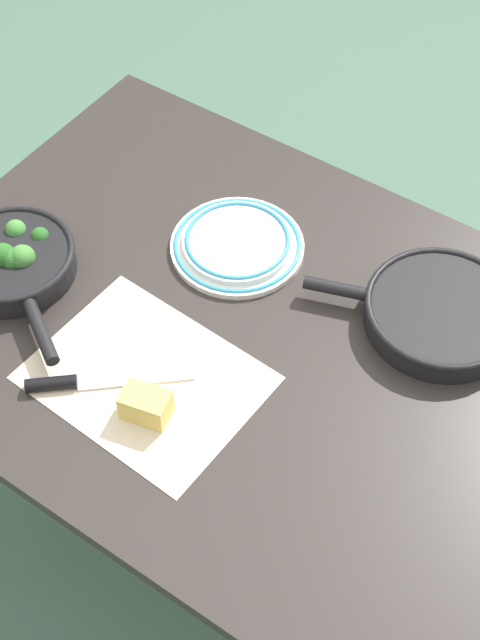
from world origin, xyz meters
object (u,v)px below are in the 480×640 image
at_px(grater_knife, 86,382).
at_px(dinner_plate_stack, 237,244).
at_px(skillet_eggs, 440,313).
at_px(cheese_block, 146,405).
at_px(skillet_broccoli, 12,261).

distance_m(grater_knife, dinner_plate_stack, 0.40).
distance_m(skillet_eggs, cheese_block, 0.54).
bearing_deg(skillet_broccoli, skillet_eggs, 56.61).
xyz_separation_m(grater_knife, dinner_plate_stack, (-0.03, -0.40, 0.00)).
relative_size(skillet_broccoli, grater_knife, 1.50).
relative_size(grater_knife, cheese_block, 2.63).
distance_m(skillet_broccoli, cheese_block, 0.41).
xyz_separation_m(skillet_eggs, dinner_plate_stack, (0.39, 0.06, -0.01)).
height_order(grater_knife, cheese_block, cheese_block).
xyz_separation_m(skillet_broccoli, cheese_block, (-0.39, 0.11, -0.00)).
distance_m(skillet_broccoli, dinner_plate_stack, 0.41).
bearing_deg(cheese_block, skillet_broccoli, -15.10).
xyz_separation_m(skillet_broccoli, grater_knife, (-0.27, 0.12, -0.02)).
xyz_separation_m(cheese_block, dinner_plate_stack, (0.09, -0.39, -0.01)).
height_order(skillet_eggs, cheese_block, cheese_block).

